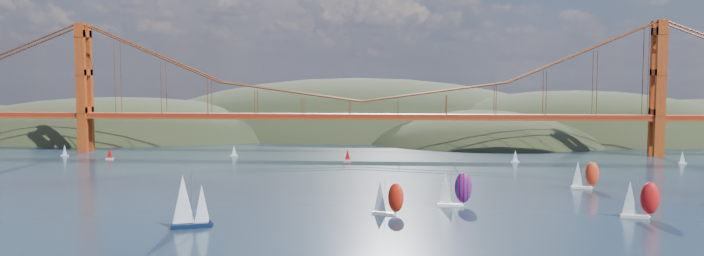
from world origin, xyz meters
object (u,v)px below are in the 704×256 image
object	(u,v)px
sloop_navy	(189,202)
racer_3	(584,174)
racer_rwb	(454,188)
racer_0	(387,198)
racer_1	(639,199)

from	to	relation	value
sloop_navy	racer_3	size ratio (longest dim) A/B	1.44
racer_3	racer_rwb	distance (m)	50.03
racer_0	racer_rwb	xyz separation A→B (m)	(16.42, 11.77, 0.49)
racer_1	racer_rwb	distance (m)	43.22
racer_3	racer_rwb	xyz separation A→B (m)	(-39.94, -30.12, 0.44)
sloop_navy	racer_rwb	xyz separation A→B (m)	(59.09, 28.63, -1.03)
racer_1	racer_0	bearing A→B (deg)	-170.89
racer_3	racer_0	bearing A→B (deg)	-137.04
racer_rwb	racer_1	bearing A→B (deg)	-14.57
racer_0	sloop_navy	bearing A→B (deg)	-138.76
sloop_navy	racer_1	size ratio (longest dim) A/B	1.34
racer_0	racer_1	distance (m)	58.26
sloop_navy	racer_3	world-z (taller)	sloop_navy
sloop_navy	racer_3	xyz separation A→B (m)	(99.03, 58.75, -1.48)
sloop_navy	racer_0	bearing A→B (deg)	-0.14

